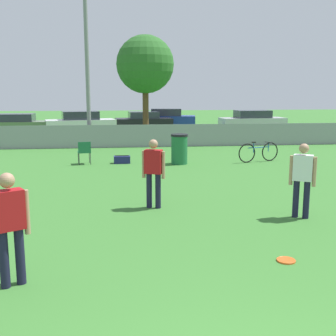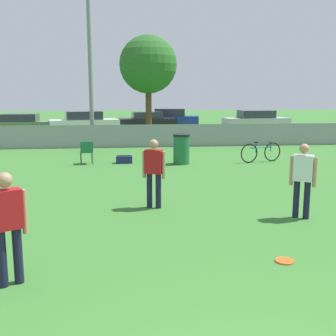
# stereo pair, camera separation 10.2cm
# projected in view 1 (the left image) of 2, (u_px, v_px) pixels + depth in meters

# --- Properties ---
(fence_backline) EXTENTS (23.92, 0.07, 1.21)m
(fence_backline) POSITION_uv_depth(u_px,v_px,m) (144.00, 136.00, 20.53)
(fence_backline) COLOR gray
(fence_backline) RESTS_ON ground_plane
(light_pole) EXTENTS (0.90, 0.36, 9.98)m
(light_pole) POSITION_uv_depth(u_px,v_px,m) (86.00, 26.00, 20.05)
(light_pole) COLOR gray
(light_pole) RESTS_ON ground_plane
(tree_near_pole) EXTENTS (3.03, 3.03, 5.61)m
(tree_near_pole) POSITION_uv_depth(u_px,v_px,m) (145.00, 65.00, 22.07)
(tree_near_pole) COLOR brown
(tree_near_pole) RESTS_ON ground_plane
(player_receiver_white) EXTENTS (0.49, 0.39, 1.60)m
(player_receiver_white) POSITION_uv_depth(u_px,v_px,m) (302.00, 176.00, 8.87)
(player_receiver_white) COLOR #191933
(player_receiver_white) RESTS_ON ground_plane
(player_defender_red) EXTENTS (0.49, 0.38, 1.60)m
(player_defender_red) POSITION_uv_depth(u_px,v_px,m) (10.00, 222.00, 5.70)
(player_defender_red) COLOR #191933
(player_defender_red) RESTS_ON ground_plane
(player_thrower_red) EXTENTS (0.52, 0.35, 1.60)m
(player_thrower_red) POSITION_uv_depth(u_px,v_px,m) (153.00, 169.00, 9.64)
(player_thrower_red) COLOR #191933
(player_thrower_red) RESTS_ON ground_plane
(frisbee_disc) EXTENTS (0.30, 0.30, 0.03)m
(frisbee_disc) POSITION_uv_depth(u_px,v_px,m) (286.00, 260.00, 6.70)
(frisbee_disc) COLOR #E5591E
(frisbee_disc) RESTS_ON ground_plane
(folding_chair_sideline) EXTENTS (0.53, 0.53, 0.86)m
(folding_chair_sideline) POSITION_uv_depth(u_px,v_px,m) (84.00, 151.00, 15.61)
(folding_chair_sideline) COLOR #333338
(folding_chair_sideline) RESTS_ON ground_plane
(bicycle_sideline) EXTENTS (1.74, 0.61, 0.79)m
(bicycle_sideline) POSITION_uv_depth(u_px,v_px,m) (259.00, 152.00, 16.19)
(bicycle_sideline) COLOR black
(bicycle_sideline) RESTS_ON ground_plane
(trash_bin) EXTENTS (0.63, 0.63, 1.12)m
(trash_bin) POSITION_uv_depth(u_px,v_px,m) (179.00, 149.00, 15.70)
(trash_bin) COLOR #1E6638
(trash_bin) RESTS_ON ground_plane
(gear_bag_sideline) EXTENTS (0.61, 0.34, 0.30)m
(gear_bag_sideline) POSITION_uv_depth(u_px,v_px,m) (122.00, 160.00, 15.92)
(gear_bag_sideline) COLOR navy
(gear_bag_sideline) RESTS_ON ground_plane
(parked_car_olive) EXTENTS (4.18, 1.89, 1.30)m
(parked_car_olive) POSITION_uv_depth(u_px,v_px,m) (17.00, 124.00, 26.79)
(parked_car_olive) COLOR black
(parked_car_olive) RESTS_ON ground_plane
(parked_car_white) EXTENTS (4.61, 2.54, 1.45)m
(parked_car_white) POSITION_uv_depth(u_px,v_px,m) (81.00, 123.00, 27.15)
(parked_car_white) COLOR black
(parked_car_white) RESTS_ON ground_plane
(parked_car_dark) EXTENTS (4.05, 2.12, 1.30)m
(parked_car_dark) POSITION_uv_depth(u_px,v_px,m) (144.00, 121.00, 29.61)
(parked_car_dark) COLOR black
(parked_car_dark) RESTS_ON ground_plane
(parked_car_blue) EXTENTS (4.47, 2.32, 1.44)m
(parked_car_blue) POSITION_uv_depth(u_px,v_px,m) (167.00, 119.00, 31.62)
(parked_car_blue) COLOR black
(parked_car_blue) RESTS_ON ground_plane
(parked_car_silver) EXTENTS (4.63, 1.98, 1.40)m
(parked_car_silver) POSITION_uv_depth(u_px,v_px,m) (252.00, 121.00, 29.69)
(parked_car_silver) COLOR black
(parked_car_silver) RESTS_ON ground_plane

